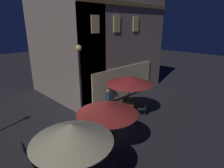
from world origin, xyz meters
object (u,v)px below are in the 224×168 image
Objects in this scene: cafe_table_1 at (108,139)px; patron_standing_0 at (108,102)px; cafe_chair_1 at (143,107)px; street_lamp_near_corner at (80,74)px; cafe_chair_0 at (128,115)px; patio_umbrella_0 at (129,80)px; patio_umbrella_1 at (107,108)px; cafe_table_0 at (128,108)px; patio_umbrella_2 at (72,133)px; cafe_chair_2 at (126,102)px; menu_sandwich_board at (34,154)px.

patron_standing_0 is (2.20, 2.24, 0.26)m from cafe_table_1.
street_lamp_near_corner is at bearing 13.74° from cafe_chair_1.
cafe_table_1 is at bearing 159.74° from cafe_chair_0.
patron_standing_0 is at bearing 131.05° from patio_umbrella_0.
street_lamp_near_corner is 4.07m from cafe_chair_1.
cafe_table_1 is 0.33× the size of patio_umbrella_1.
patio_umbrella_0 is at bearing -0.00° from cafe_chair_1.
cafe_table_0 is 0.32× the size of patio_umbrella_2.
patio_umbrella_0 reaches higher than patio_umbrella_1.
cafe_chair_1 is (3.57, 0.83, -1.38)m from patio_umbrella_1.
cafe_chair_0 is 1.09× the size of cafe_chair_2.
menu_sandwich_board is 1.29× the size of cafe_table_0.
patio_umbrella_2 is at bearing -65.66° from menu_sandwich_board.
patio_umbrella_0 is (0.00, -0.00, 1.63)m from cafe_table_0.
patio_umbrella_1 reaches higher than menu_sandwich_board.
cafe_chair_1 reaches higher than cafe_table_1.
menu_sandwich_board is 0.62× the size of patron_standing_0.
street_lamp_near_corner is 5.30× the size of cafe_table_0.
patio_umbrella_1 is 3.34m from patron_standing_0.
patron_standing_0 is (4.32, 3.03, -1.34)m from patio_umbrella_2.
cafe_table_1 is at bearing 20.35° from patio_umbrella_2.
cafe_table_1 is (2.50, -1.28, 0.05)m from menu_sandwich_board.
cafe_chair_0 is at bearing 19.90° from patio_umbrella_1.
street_lamp_near_corner is 2.55m from patron_standing_0.
patron_standing_0 reaches higher than cafe_chair_0.
cafe_table_0 is 0.84× the size of cafe_chair_1.
cafe_chair_1 is 1.09× the size of cafe_chair_2.
street_lamp_near_corner is 1.62× the size of patio_umbrella_0.
cafe_chair_0 is 1.30m from cafe_chair_1.
cafe_chair_0 is 1.68m from cafe_chair_2.
cafe_chair_2 is (3.47, 1.99, -1.44)m from patio_umbrella_1.
cafe_chair_1 is (0.63, -0.56, 0.02)m from cafe_table_0.
cafe_table_1 is (-0.53, -2.44, -2.18)m from street_lamp_near_corner.
street_lamp_near_corner is at bearing 77.78° from patio_umbrella_1.
patio_umbrella_2 is at bearing -156.75° from patio_umbrella_0.
cafe_chair_2 is (1.20, 1.17, -0.04)m from cafe_chair_0.
patio_umbrella_0 is at bearing 25.26° from cafe_table_1.
street_lamp_near_corner reaches higher than cafe_chair_2.
cafe_table_0 is 0.92× the size of cafe_chair_2.
cafe_table_0 is at bearing 0.00° from cafe_chair_0.
cafe_chair_2 is (5.59, 2.78, -1.66)m from patio_umbrella_2.
patron_standing_0 is (-0.74, 0.85, 0.28)m from cafe_table_0.
menu_sandwich_board is at bearing 100.45° from patio_umbrella_2.
patio_umbrella_0 reaches higher than cafe_chair_2.
cafe_chair_2 reaches higher than cafe_table_0.
patio_umbrella_1 is 2.60× the size of cafe_chair_0.
patio_umbrella_0 is 3.26m from patio_umbrella_1.
patio_umbrella_0 is (2.94, 1.39, 1.61)m from cafe_table_1.
patron_standing_0 is at bearing -4.29° from cafe_chair_1.
patio_umbrella_1 is 3.92m from cafe_chair_1.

